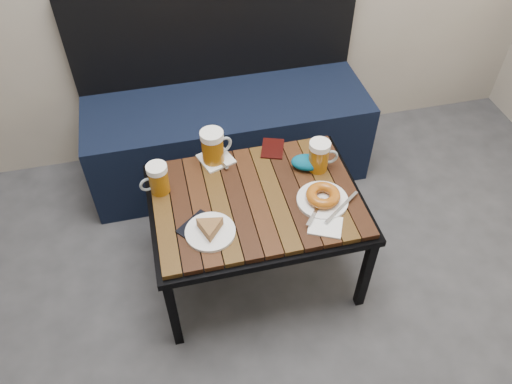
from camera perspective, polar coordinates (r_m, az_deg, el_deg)
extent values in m
cube|color=black|center=(2.61, -3.18, 6.30)|extent=(1.40, 0.50, 0.45)
cube|color=black|center=(2.53, -4.69, 17.86)|extent=(1.40, 0.05, 0.50)
cube|color=black|center=(1.97, -9.43, -13.55)|extent=(0.04, 0.03, 0.42)
cube|color=black|center=(2.09, 12.41, -9.12)|extent=(0.03, 0.03, 0.42)
cube|color=black|center=(2.31, -11.07, -1.72)|extent=(0.04, 0.04, 0.42)
cube|color=black|center=(2.42, 7.47, 1.45)|extent=(0.03, 0.04, 0.42)
cube|color=black|center=(1.98, 0.00, -1.30)|extent=(0.84, 0.62, 0.03)
cube|color=#37220C|center=(1.96, 0.00, -0.79)|extent=(0.80, 0.58, 0.02)
cylinder|color=#90550B|center=(1.98, -11.04, 1.27)|extent=(0.09, 0.09, 0.11)
cylinder|color=white|center=(1.93, -11.31, 2.65)|extent=(0.08, 0.08, 0.02)
torus|color=#8C999E|center=(1.97, -12.28, 0.85)|extent=(0.07, 0.03, 0.07)
cylinder|color=#90550B|center=(2.07, -4.96, 4.84)|extent=(0.12, 0.12, 0.13)
cylinder|color=white|center=(2.02, -5.09, 6.48)|extent=(0.10, 0.10, 0.03)
torus|color=#8C999E|center=(2.09, -3.70, 5.41)|extent=(0.08, 0.04, 0.08)
cylinder|color=#90550B|center=(2.05, 7.15, 3.85)|extent=(0.09, 0.09, 0.11)
cylinder|color=white|center=(2.00, 7.33, 5.31)|extent=(0.09, 0.09, 0.03)
torus|color=#8C999E|center=(2.06, 8.44, 3.98)|extent=(0.07, 0.02, 0.07)
cylinder|color=white|center=(1.84, -5.25, -4.55)|extent=(0.19, 0.19, 0.01)
cylinder|color=white|center=(1.95, 7.59, -0.94)|extent=(0.20, 0.20, 0.01)
torus|color=#8E4B0C|center=(1.93, 7.67, -0.38)|extent=(0.13, 0.13, 0.04)
cube|color=#A5A8AD|center=(1.93, 9.77, -1.69)|extent=(0.18, 0.13, 0.00)
cube|color=#A5A8AD|center=(1.90, 6.81, -2.25)|extent=(0.11, 0.13, 0.00)
cube|color=white|center=(2.11, -4.60, 3.79)|extent=(0.16, 0.16, 0.01)
cube|color=#A5A8AD|center=(2.11, -4.61, 3.92)|extent=(0.08, 0.16, 0.00)
cube|color=white|center=(1.87, 7.93, -3.84)|extent=(0.15, 0.15, 0.01)
cube|color=black|center=(1.86, -6.65, -3.96)|extent=(0.17, 0.16, 0.01)
cube|color=black|center=(2.16, 1.91, 4.99)|extent=(0.13, 0.15, 0.01)
ellipsoid|color=#044C77|center=(2.07, 5.84, 3.38)|extent=(0.15, 0.12, 0.06)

